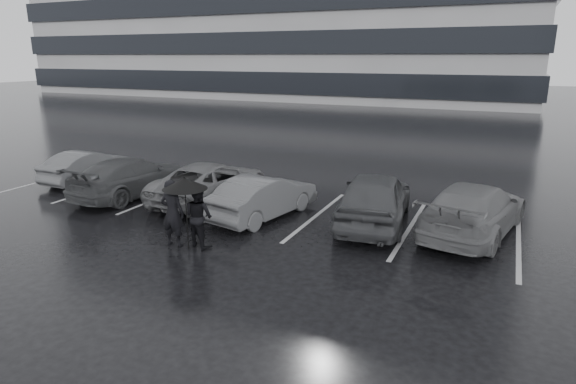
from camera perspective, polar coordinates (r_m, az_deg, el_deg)
The scene contains 11 objects.
ground at distance 12.79m, azimuth -3.24°, elevation -5.69°, with size 160.00×160.00×0.00m, color black.
car_main at distance 13.98m, azimuth 10.25°, elevation -0.69°, with size 1.82×4.54×1.55m, color black.
car_west_a at distance 14.40m, azimuth -2.89°, elevation -0.53°, with size 1.35×3.86×1.27m, color #303033.
car_west_b at distance 16.17m, azimuth -9.19°, elevation 1.19°, with size 2.18×4.74×1.32m, color #434345.
car_west_c at distance 17.47m, azimuth -18.02°, elevation 1.74°, with size 1.87×4.60×1.34m, color black.
car_west_d at distance 20.12m, azimuth -22.74°, elevation 2.86°, with size 1.27×3.63×1.20m, color #303033.
car_east at distance 13.95m, azimuth 21.17°, elevation -1.88°, with size 1.96×4.83×1.40m, color #434345.
pedestrian_left at distance 12.47m, azimuth -13.53°, elevation -2.44°, with size 0.64×0.42×1.75m, color black.
pedestrian_right at distance 12.34m, azimuth -10.53°, elevation -2.82°, with size 0.78×0.61×1.60m, color black.
umbrella at distance 11.95m, azimuth -12.15°, elevation 1.00°, with size 1.10×1.10×1.87m.
stall_stripes at distance 15.23m, azimuth -1.52°, elevation -2.09°, with size 19.72×5.00×0.00m.
Camera 1 is at (5.61, -10.50, 4.69)m, focal length 30.00 mm.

